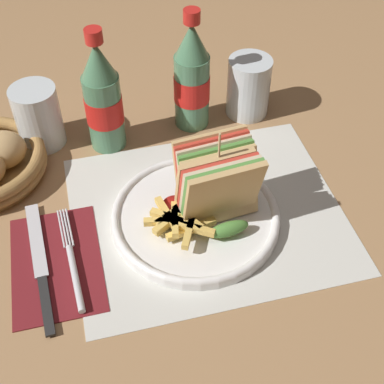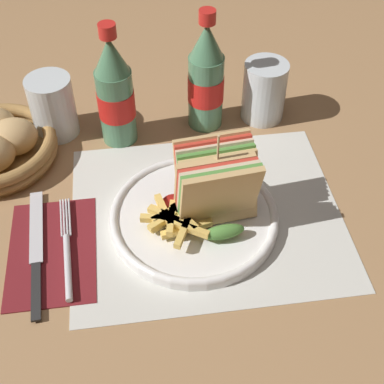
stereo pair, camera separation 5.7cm
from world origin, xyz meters
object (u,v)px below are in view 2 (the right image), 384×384
at_px(knife, 36,252).
at_px(coke_bottle_near, 115,94).
at_px(club_sandwich, 217,186).
at_px(fork, 67,256).
at_px(coke_bottle_far, 206,79).
at_px(glass_near, 264,95).
at_px(plate_main, 194,217).
at_px(glass_far, 54,110).

bearing_deg(knife, coke_bottle_near, 58.31).
bearing_deg(coke_bottle_near, club_sandwich, -57.95).
distance_m(knife, coke_bottle_near, 0.27).
height_order(club_sandwich, fork, club_sandwich).
xyz_separation_m(knife, coke_bottle_far, (0.27, 0.25, 0.08)).
bearing_deg(glass_near, coke_bottle_near, -174.14).
xyz_separation_m(club_sandwich, glass_near, (0.12, 0.23, -0.02)).
relative_size(plate_main, fork, 1.36).
bearing_deg(club_sandwich, coke_bottle_far, 84.96).
distance_m(fork, coke_bottle_near, 0.27).
distance_m(plate_main, glass_far, 0.31).
xyz_separation_m(knife, glass_near, (0.37, 0.26, 0.04)).
distance_m(club_sandwich, glass_far, 0.33).
bearing_deg(plate_main, club_sandwich, -3.59).
xyz_separation_m(coke_bottle_near, glass_far, (-0.10, 0.03, -0.04)).
bearing_deg(club_sandwich, plate_main, 176.41).
bearing_deg(coke_bottle_near, knife, -118.13).
xyz_separation_m(knife, glass_far, (0.02, 0.26, 0.04)).
height_order(plate_main, knife, plate_main).
relative_size(fork, coke_bottle_near, 0.85).
bearing_deg(fork, club_sandwich, 8.04).
bearing_deg(coke_bottle_far, club_sandwich, -95.04).
height_order(coke_bottle_near, glass_far, coke_bottle_near).
xyz_separation_m(glass_near, glass_far, (-0.35, 0.00, 0.00)).
relative_size(club_sandwich, coke_bottle_far, 0.69).
bearing_deg(club_sandwich, knife, -173.54).
height_order(glass_near, glass_far, same).
height_order(plate_main, coke_bottle_near, coke_bottle_near).
distance_m(fork, knife, 0.04).
bearing_deg(club_sandwich, coke_bottle_near, 122.05).
bearing_deg(plate_main, coke_bottle_far, 77.21).
relative_size(club_sandwich, glass_far, 1.37).
bearing_deg(coke_bottle_near, glass_near, 5.86).
xyz_separation_m(club_sandwich, glass_far, (-0.23, 0.23, -0.02)).
distance_m(fork, coke_bottle_far, 0.36).
height_order(plate_main, glass_near, glass_near).
relative_size(coke_bottle_near, glass_far, 2.00).
bearing_deg(club_sandwich, fork, -168.41).
height_order(coke_bottle_near, glass_near, coke_bottle_near).
height_order(fork, knife, fork).
relative_size(knife, glass_near, 2.13).
relative_size(coke_bottle_near, glass_near, 2.00).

